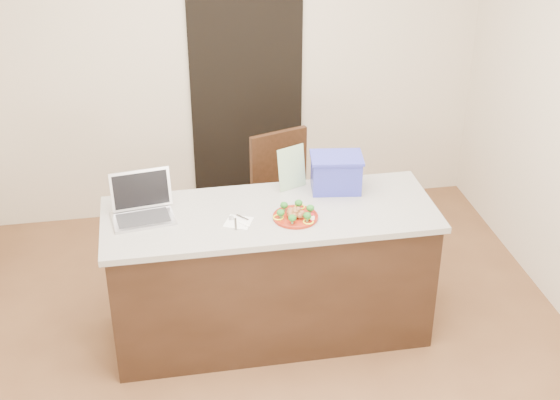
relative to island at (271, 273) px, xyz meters
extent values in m
plane|color=brown|center=(0.00, -0.25, -0.46)|extent=(4.00, 4.00, 0.00)
plane|color=beige|center=(0.00, 1.75, 0.89)|extent=(4.00, 0.00, 4.00)
cube|color=black|center=(0.10, 1.73, 0.54)|extent=(0.90, 0.02, 2.00)
cube|color=black|center=(0.00, 0.00, -0.02)|extent=(2.00, 0.70, 0.88)
cube|color=beige|center=(0.00, 0.00, 0.44)|extent=(2.06, 0.76, 0.04)
cylinder|color=maroon|center=(0.14, -0.10, 0.47)|extent=(0.28, 0.28, 0.02)
torus|color=maroon|center=(0.14, -0.10, 0.47)|extent=(0.27, 0.27, 0.01)
sphere|color=brown|center=(0.14, -0.10, 0.49)|extent=(0.04, 0.04, 0.04)
sphere|color=brown|center=(0.16, -0.07, 0.49)|extent=(0.04, 0.04, 0.04)
sphere|color=brown|center=(0.14, -0.07, 0.49)|extent=(0.04, 0.04, 0.04)
sphere|color=brown|center=(0.11, -0.08, 0.49)|extent=(0.04, 0.04, 0.04)
sphere|color=brown|center=(0.10, -0.10, 0.49)|extent=(0.04, 0.04, 0.04)
sphere|color=brown|center=(0.11, -0.12, 0.49)|extent=(0.04, 0.04, 0.04)
sphere|color=brown|center=(0.13, -0.14, 0.49)|extent=(0.04, 0.04, 0.04)
sphere|color=brown|center=(0.15, -0.14, 0.49)|extent=(0.04, 0.04, 0.04)
sphere|color=brown|center=(0.17, -0.12, 0.49)|extent=(0.04, 0.04, 0.04)
ellipsoid|color=#165416|center=(0.23, -0.09, 0.51)|extent=(0.05, 0.05, 0.04)
ellipsoid|color=#165416|center=(0.17, -0.02, 0.51)|extent=(0.05, 0.05, 0.04)
ellipsoid|color=#165416|center=(0.08, -0.03, 0.51)|extent=(0.05, 0.05, 0.04)
ellipsoid|color=#165416|center=(0.05, -0.12, 0.51)|extent=(0.05, 0.05, 0.04)
ellipsoid|color=#165416|center=(0.10, -0.19, 0.51)|extent=(0.05, 0.05, 0.04)
ellipsoid|color=#165416|center=(0.20, -0.18, 0.51)|extent=(0.05, 0.05, 0.04)
torus|color=yellow|center=(0.18, -0.01, 0.48)|extent=(0.07, 0.07, 0.01)
torus|color=yellow|center=(0.03, -0.11, 0.48)|extent=(0.07, 0.07, 0.01)
torus|color=yellow|center=(0.20, -0.19, 0.48)|extent=(0.07, 0.07, 0.01)
cube|color=silver|center=(-0.21, -0.10, 0.46)|extent=(0.20, 0.20, 0.01)
cube|color=#ACADB1|center=(-0.23, -0.12, 0.47)|extent=(0.03, 0.13, 0.00)
cube|color=#ACADB1|center=(-0.23, -0.05, 0.47)|extent=(0.04, 0.06, 0.00)
cube|color=white|center=(-0.18, -0.14, 0.47)|extent=(0.06, 0.07, 0.01)
cube|color=#ACADB1|center=(-0.18, -0.05, 0.47)|extent=(0.07, 0.08, 0.00)
cylinder|color=white|center=(0.23, -0.18, 0.48)|extent=(0.03, 0.03, 0.05)
cylinder|color=white|center=(0.23, -0.18, 0.51)|extent=(0.02, 0.02, 0.01)
cylinder|color=red|center=(0.23, -0.18, 0.52)|extent=(0.02, 0.02, 0.01)
cylinder|color=red|center=(0.23, -0.18, 0.48)|extent=(0.03, 0.03, 0.02)
cube|color=#B6B5BA|center=(-0.77, 0.04, 0.47)|extent=(0.40, 0.30, 0.02)
cube|color=#B6B5BA|center=(-0.77, 0.17, 0.60)|extent=(0.37, 0.11, 0.24)
cube|color=black|center=(-0.77, 0.17, 0.60)|extent=(0.34, 0.09, 0.21)
cube|color=#27272A|center=(-0.77, 0.03, 0.48)|extent=(0.33, 0.22, 0.00)
cube|color=silver|center=(0.19, 0.29, 0.60)|extent=(0.20, 0.12, 0.28)
cube|color=#2C31A0|center=(0.47, 0.22, 0.57)|extent=(0.34, 0.26, 0.22)
cube|color=#2C31A0|center=(0.47, 0.22, 0.69)|extent=(0.36, 0.28, 0.02)
cube|color=#361D10|center=(0.22, 0.76, 0.02)|extent=(0.57, 0.57, 0.04)
cube|color=#361D10|center=(0.22, 0.96, 0.30)|extent=(0.44, 0.18, 0.51)
cylinder|color=#361D10|center=(0.03, 0.56, -0.22)|extent=(0.04, 0.04, 0.48)
cylinder|color=#361D10|center=(0.42, 0.56, -0.22)|extent=(0.04, 0.04, 0.48)
cylinder|color=#361D10|center=(0.03, 0.95, -0.22)|extent=(0.04, 0.04, 0.48)
cylinder|color=#361D10|center=(0.42, 0.95, -0.22)|extent=(0.04, 0.04, 0.48)
camera|label=1|loc=(-0.67, -4.10, 2.84)|focal=50.00mm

